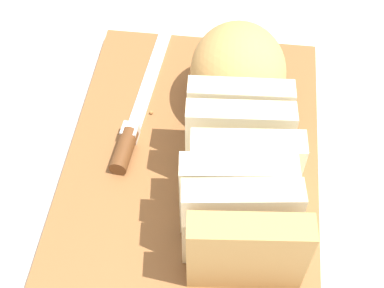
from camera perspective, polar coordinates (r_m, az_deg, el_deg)
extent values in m
plane|color=beige|center=(0.67, 0.00, -2.67)|extent=(3.00, 3.00, 0.00)
cube|color=brown|center=(0.66, 0.00, -2.15)|extent=(0.44, 0.31, 0.02)
ellipsoid|color=tan|center=(0.67, 4.74, 7.42)|extent=(0.15, 0.13, 0.11)
cube|color=beige|center=(0.62, 4.75, 2.17)|extent=(0.05, 0.12, 0.11)
cube|color=beige|center=(0.60, 4.75, -0.15)|extent=(0.05, 0.12, 0.11)
cube|color=beige|center=(0.58, 5.42, -2.64)|extent=(0.05, 0.12, 0.11)
cube|color=beige|center=(0.56, 4.51, -5.24)|extent=(0.05, 0.12, 0.11)
cube|color=beige|center=(0.55, 4.90, -8.05)|extent=(0.05, 0.12, 0.11)
cube|color=tan|center=(0.53, 5.64, -11.02)|extent=(0.05, 0.12, 0.11)
cube|color=silver|center=(0.74, -4.30, 6.70)|extent=(0.20, 0.02, 0.00)
cylinder|color=#593319|center=(0.65, -7.00, -0.67)|extent=(0.06, 0.02, 0.02)
cube|color=silver|center=(0.67, -6.36, 1.16)|extent=(0.02, 0.02, 0.02)
sphere|color=#996633|center=(0.65, 3.23, -1.70)|extent=(0.00, 0.00, 0.00)
sphere|color=#996633|center=(0.70, -4.21, 3.24)|extent=(0.00, 0.00, 0.00)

